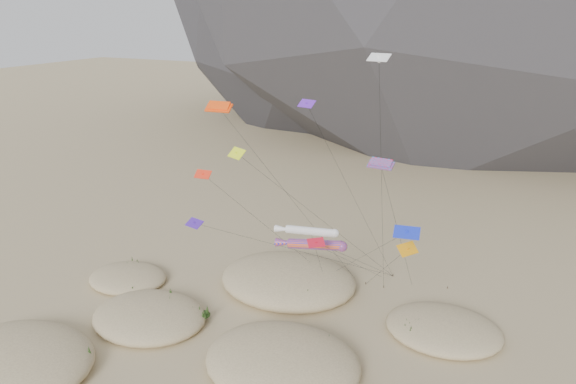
# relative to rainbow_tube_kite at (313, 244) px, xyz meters

# --- Properties ---
(ground) EXTENTS (500.00, 500.00, 0.00)m
(ground) POSITION_rel_rainbow_tube_kite_xyz_m (-3.34, -9.25, -10.20)
(ground) COLOR #CCB789
(ground) RESTS_ON ground
(dunes) EXTENTS (50.05, 40.88, 3.97)m
(dunes) POSITION_rel_rainbow_tube_kite_xyz_m (-5.96, -5.62, -9.44)
(dunes) COLOR #CCB789
(dunes) RESTS_ON ground
(dune_grass) EXTENTS (43.76, 29.25, 1.48)m
(dune_grass) POSITION_rel_rainbow_tube_kite_xyz_m (-3.17, -5.04, -9.35)
(dune_grass) COLOR black
(dune_grass) RESTS_ON ground
(kite_stakes) EXTENTS (21.84, 3.63, 0.30)m
(kite_stakes) POSITION_rel_rainbow_tube_kite_xyz_m (-0.68, 14.90, -10.05)
(kite_stakes) COLOR #3F2D1E
(kite_stakes) RESTS_ON ground
(rainbow_tube_kite) EXTENTS (7.26, 16.76, 11.01)m
(rainbow_tube_kite) POSITION_rel_rainbow_tube_kite_xyz_m (0.00, 0.00, 0.00)
(rainbow_tube_kite) COLOR #F15B19
(rainbow_tube_kite) RESTS_ON ground
(white_tube_kite) EXTENTS (6.91, 9.85, 11.15)m
(white_tube_kite) POSITION_rel_rainbow_tube_kite_xyz_m (-1.53, 2.28, 0.27)
(white_tube_kite) COLOR silver
(white_tube_kite) RESTS_ON ground
(orange_parafoil) EXTENTS (12.10, 13.34, 22.94)m
(orange_parafoil) POSITION_rel_rainbow_tube_kite_xyz_m (-10.93, 1.69, 11.98)
(orange_parafoil) COLOR #FF470D
(orange_parafoil) RESTS_ON ground
(multi_parafoil) EXTENTS (2.39, 14.94, 19.14)m
(multi_parafoil) POSITION_rel_rainbow_tube_kite_xyz_m (6.00, 1.28, 8.26)
(multi_parafoil) COLOR red
(multi_parafoil) RESTS_ON ground
(delta_kites) EXTENTS (24.75, 20.36, 27.69)m
(delta_kites) POSITION_rel_rainbow_tube_kite_xyz_m (-0.84, 1.55, 5.63)
(delta_kites) COLOR #6222C7
(delta_kites) RESTS_ON ground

